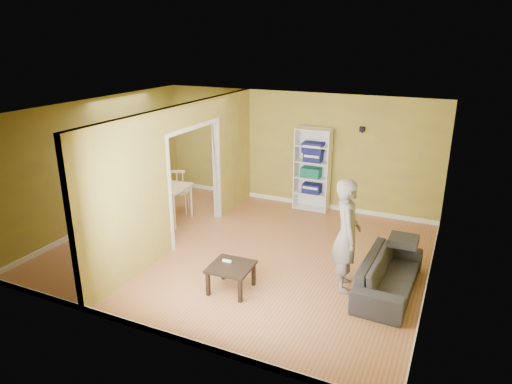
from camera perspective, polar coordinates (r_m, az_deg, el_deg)
room_shell at (r=8.03m, az=-1.89°, el=1.12°), size 6.50×6.50×6.50m
partition at (r=8.62m, az=-9.05°, el=2.14°), size 0.22×5.50×2.60m
wall_speaker at (r=9.89m, az=13.12°, el=7.64°), size 0.10×0.10×0.10m
sofa at (r=7.39m, az=16.37°, el=-9.27°), size 1.94×0.89×0.73m
person at (r=7.03m, az=11.36°, el=-4.15°), size 0.92×0.82×2.09m
bookshelf at (r=10.28m, az=7.15°, el=2.84°), size 0.78×0.34×1.86m
paper_box_navy_a at (r=10.36m, az=6.99°, el=0.48°), size 0.40×0.26×0.21m
paper_box_teal at (r=10.26m, az=6.90°, el=2.46°), size 0.43×0.28×0.22m
paper_box_navy_b at (r=10.15m, az=7.15°, el=4.36°), size 0.40×0.26×0.20m
paper_box_navy_c at (r=10.10m, az=7.18°, el=5.70°), size 0.45×0.29×0.23m
coffee_table at (r=7.11m, az=-3.13°, el=-9.63°), size 0.64×0.64×0.43m
game_controller at (r=7.19m, az=-3.65°, el=-8.59°), size 0.15×0.04×0.03m
dining_table at (r=9.86m, az=-12.07°, el=0.40°), size 1.23×0.82×0.77m
chair_left at (r=10.40m, az=-15.14°, el=-0.30°), size 0.51×0.51×0.89m
chair_near at (r=9.44m, az=-14.17°, el=-2.26°), size 0.46×0.46×0.87m
chair_far at (r=10.28m, az=-9.57°, el=0.28°), size 0.62×0.62×1.02m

